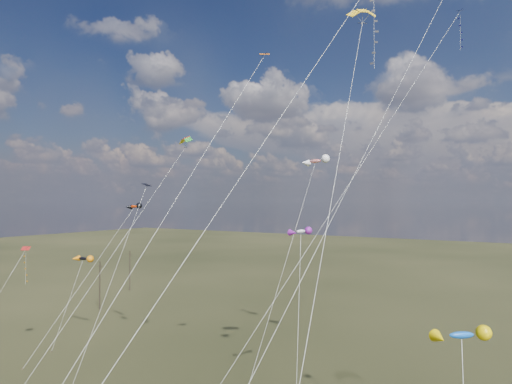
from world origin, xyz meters
The scene contains 14 objects.
utility_pole_near centered at (-38.00, 30.00, 4.09)m, with size 1.40×0.20×8.00m.
utility_pole_far centered at (-46.00, 44.00, 4.09)m, with size 1.40×0.20×8.00m.
diamond_black_high centered at (13.62, 9.79, 29.43)m, with size 9.16×28.15×34.68m.
diamond_navy_tall centered at (15.38, 32.72, 34.39)m, with size 15.09×33.43×40.36m.
diamond_black_mid centered at (-15.02, 15.34, 15.06)m, with size 2.06×11.92×20.19m.
diamond_red_low centered at (-27.48, 10.24, 10.03)m, with size 1.24×8.88×12.67m.
diamond_orange_center centered at (2.54, 6.19, 21.64)m, with size 2.99×26.37×31.60m.
parafoil_yellow centered at (12.08, 15.00, 33.57)m, with size 6.62×29.18×34.45m.
parafoil_tricolor centered at (-7.92, 16.23, 24.65)m, with size 4.73×19.76×25.37m.
novelty_black_orange centered at (-28.69, 19.46, 10.20)m, with size 5.07×7.40×10.72m.
novelty_orange_black centered at (-21.03, 21.35, 17.28)m, with size 3.68×14.62×17.82m.
novelty_white_purple centered at (5.76, 16.48, 15.23)m, with size 4.53×10.12×15.69m.
novelty_redwhite_stripe centered at (1.10, 29.95, 22.88)m, with size 4.02×21.19×23.58m.
novelty_blue_yellow centered at (21.35, 0.06, 12.32)m, with size 2.42×7.90×12.77m.
Camera 1 is at (24.13, -21.12, 18.14)m, focal length 32.00 mm.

